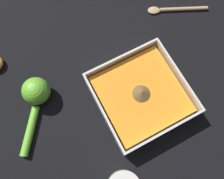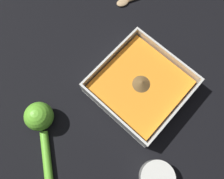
% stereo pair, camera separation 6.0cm
% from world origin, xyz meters
% --- Properties ---
extents(ground_plane, '(4.00, 4.00, 0.00)m').
position_xyz_m(ground_plane, '(0.00, 0.00, 0.00)').
color(ground_plane, black).
extents(square_dish, '(0.24, 0.24, 0.06)m').
position_xyz_m(square_dish, '(-0.02, 0.02, 0.02)').
color(square_dish, silver).
rests_on(square_dish, ground_plane).
extents(lemon_squeezer, '(0.18, 0.15, 0.08)m').
position_xyz_m(lemon_squeezer, '(-0.15, -0.24, 0.03)').
color(lemon_squeezer, '#6BC633').
rests_on(lemon_squeezer, ground_plane).
extents(wooden_spoon, '(0.10, 0.18, 0.01)m').
position_xyz_m(wooden_spoon, '(-0.23, 0.26, 0.01)').
color(wooden_spoon, tan).
rests_on(wooden_spoon, ground_plane).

